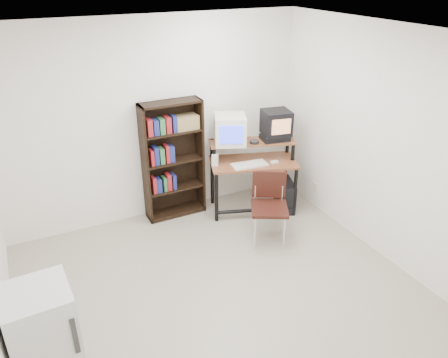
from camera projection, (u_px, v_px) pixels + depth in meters
name	position (u px, v px, depth m)	size (l,w,h in m)	color
floor	(225.00, 298.00, 4.53)	(4.00, 4.00, 0.01)	#B1A792
ceiling	(226.00, 37.00, 3.38)	(4.00, 4.00, 0.01)	white
back_wall	(155.00, 122.00, 5.56)	(4.00, 0.01, 2.60)	white
front_wall	(391.00, 339.00, 2.35)	(4.00, 0.01, 2.60)	white
right_wall	(389.00, 149.00, 4.75)	(0.01, 4.00, 2.60)	white
computer_desk	(253.00, 164.00, 5.88)	(1.26, 0.90, 0.98)	brown
crt_monitor	(230.00, 129.00, 5.71)	(0.52, 0.52, 0.38)	silver
vcr	(275.00, 138.00, 5.85)	(0.36, 0.26, 0.08)	black
crt_tv	(276.00, 123.00, 5.79)	(0.40, 0.40, 0.33)	black
cd_spindle	(254.00, 142.00, 5.75)	(0.12, 0.12, 0.05)	#26262B
keyboard	(249.00, 165.00, 5.72)	(0.47, 0.21, 0.04)	silver
mousepad	(275.00, 164.00, 5.79)	(0.22, 0.18, 0.01)	black
mouse	(274.00, 162.00, 5.79)	(0.10, 0.06, 0.03)	white
desk_speaker	(215.00, 160.00, 5.69)	(0.08, 0.07, 0.17)	silver
pc_tower	(285.00, 195.00, 6.09)	(0.20, 0.45, 0.42)	black
school_chair	(269.00, 200.00, 5.29)	(0.58, 0.58, 0.86)	black
bookshelf	(172.00, 158.00, 5.71)	(0.80, 0.27, 1.59)	black
mini_fridge	(44.00, 334.00, 3.52)	(0.53, 0.53, 0.86)	silver
wall_outlet	(315.00, 187.00, 6.11)	(0.02, 0.08, 0.12)	beige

